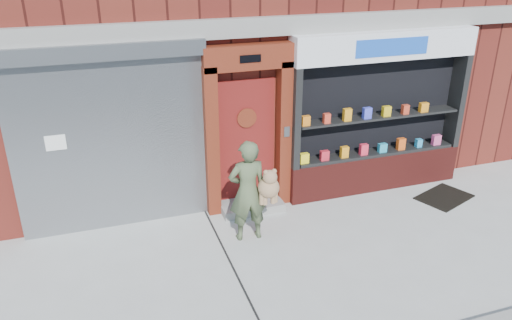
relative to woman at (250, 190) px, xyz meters
name	(u,v)px	position (x,y,z in m)	size (l,w,h in m)	color
ground	(332,253)	(1.05, -0.83, -0.85)	(80.00, 80.00, 0.00)	#9E9E99
shutter_bay	(109,128)	(-1.95, 1.09, 0.87)	(3.10, 0.30, 3.04)	gray
red_door_bay	(248,130)	(0.30, 1.03, 0.61)	(1.52, 0.58, 2.90)	#5D1E10
pharmacy_bay	(378,120)	(2.80, 0.98, 0.53)	(3.50, 0.41, 3.00)	#5A1915
woman	(250,190)	(0.00, 0.00, 0.00)	(0.78, 0.49, 1.67)	#4A5739
doormat	(444,197)	(3.86, 0.14, -0.83)	(0.99, 0.69, 0.02)	black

